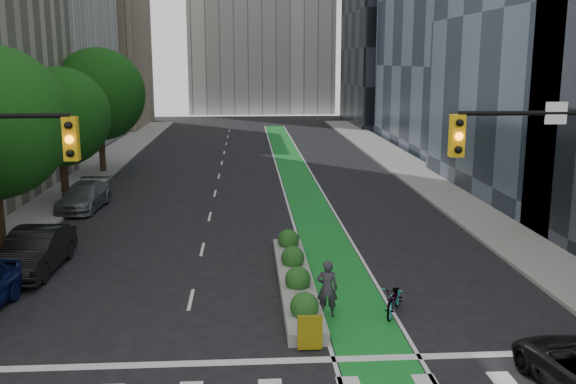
{
  "coord_description": "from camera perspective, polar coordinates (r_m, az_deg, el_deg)",
  "views": [
    {
      "loc": [
        -0.52,
        -15.04,
        8.09
      ],
      "look_at": [
        1.09,
        9.61,
        3.0
      ],
      "focal_mm": 40.0,
      "sensor_mm": 36.0,
      "label": 1
    }
  ],
  "objects": [
    {
      "name": "building_tan_far",
      "position": [
        83.49,
        -17.82,
        14.47
      ],
      "size": [
        14.0,
        16.0,
        26.0
      ],
      "primitive_type": "cube",
      "color": "tan",
      "rests_on": "ground"
    },
    {
      "name": "parked_car_left_mid",
      "position": [
        26.79,
        -21.58,
        -4.9
      ],
      "size": [
        1.97,
        5.17,
        1.68
      ],
      "primitive_type": "imported",
      "rotation": [
        0.0,
        0.0,
        -0.04
      ],
      "color": "black",
      "rests_on": "ground"
    },
    {
      "name": "median_planter",
      "position": [
        23.45,
        0.68,
        -7.57
      ],
      "size": [
        1.2,
        10.26,
        1.1
      ],
      "color": "gray",
      "rests_on": "ground"
    },
    {
      "name": "parked_car_left_far",
      "position": [
        37.09,
        -17.68,
        -0.36
      ],
      "size": [
        2.38,
        5.16,
        1.46
      ],
      "primitive_type": "imported",
      "rotation": [
        0.0,
        0.0,
        -0.07
      ],
      "color": "slate",
      "rests_on": "ground"
    },
    {
      "name": "ground",
      "position": [
        17.08,
        -1.61,
        -16.62
      ],
      "size": [
        160.0,
        160.0,
        0.0
      ],
      "primitive_type": "plane",
      "color": "black",
      "rests_on": "ground"
    },
    {
      "name": "building_dark_end",
      "position": [
        85.74,
        10.49,
        15.4
      ],
      "size": [
        14.0,
        18.0,
        28.0
      ],
      "primitive_type": "cube",
      "color": "black",
      "rests_on": "ground"
    },
    {
      "name": "tree_far",
      "position": [
        48.25,
        -16.46,
        8.32
      ],
      "size": [
        6.6,
        6.6,
        9.0
      ],
      "color": "black",
      "rests_on": "ground"
    },
    {
      "name": "sidewalk_right",
      "position": [
        42.65,
        13.12,
        0.5
      ],
      "size": [
        3.6,
        90.0,
        0.15
      ],
      "primitive_type": "cube",
      "color": "gray",
      "rests_on": "ground"
    },
    {
      "name": "bike_lane_paint",
      "position": [
        45.89,
        0.71,
        1.49
      ],
      "size": [
        2.2,
        70.0,
        0.01
      ],
      "primitive_type": "cube",
      "color": "#17832A",
      "rests_on": "ground"
    },
    {
      "name": "tree_midfar",
      "position": [
        38.62,
        -19.6,
        6.3
      ],
      "size": [
        5.6,
        5.6,
        7.76
      ],
      "color": "black",
      "rests_on": "ground"
    },
    {
      "name": "bicycle",
      "position": [
        21.33,
        9.43,
        -9.34
      ],
      "size": [
        1.39,
        2.04,
        1.02
      ],
      "primitive_type": "imported",
      "rotation": [
        0.0,
        0.0,
        -0.41
      ],
      "color": "gray",
      "rests_on": "ground"
    },
    {
      "name": "sidewalk_left",
      "position": [
        42.36,
        -19.11,
        0.08
      ],
      "size": [
        3.6,
        90.0,
        0.15
      ],
      "primitive_type": "cube",
      "color": "gray",
      "rests_on": "ground"
    },
    {
      "name": "cyclist",
      "position": [
        20.75,
        3.51,
        -8.55
      ],
      "size": [
        0.74,
        0.55,
        1.87
      ],
      "primitive_type": "imported",
      "rotation": [
        0.0,
        0.0,
        2.99
      ],
      "color": "#302D36",
      "rests_on": "ground"
    }
  ]
}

